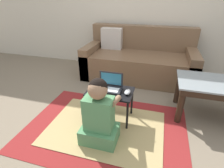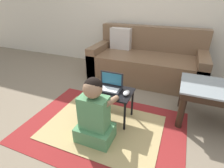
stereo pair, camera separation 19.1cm
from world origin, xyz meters
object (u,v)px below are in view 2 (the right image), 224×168
object	(u,v)px
laptop_desk	(110,95)
laptop	(110,87)
computer_mouse	(126,93)
couch	(146,62)
person_seated	(94,114)

from	to	relation	value
laptop_desk	laptop	world-z (taller)	laptop
laptop_desk	computer_mouse	size ratio (longest dim) A/B	4.50
couch	laptop_desk	bearing A→B (deg)	-95.78
laptop	computer_mouse	size ratio (longest dim) A/B	2.41
person_seated	couch	bearing A→B (deg)	85.55
couch	laptop	size ratio (longest dim) A/B	6.75
couch	person_seated	size ratio (longest dim) A/B	2.66
computer_mouse	couch	bearing A→B (deg)	92.78
laptop	computer_mouse	world-z (taller)	laptop
person_seated	computer_mouse	bearing A→B (deg)	62.19
couch	person_seated	xyz separation A→B (m)	(-0.13, -1.65, 0.02)
laptop_desk	person_seated	size ratio (longest dim) A/B	0.74
person_seated	laptop	bearing A→B (deg)	92.23
laptop	couch	bearing A→B (deg)	83.45
person_seated	laptop_desk	bearing A→B (deg)	90.21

